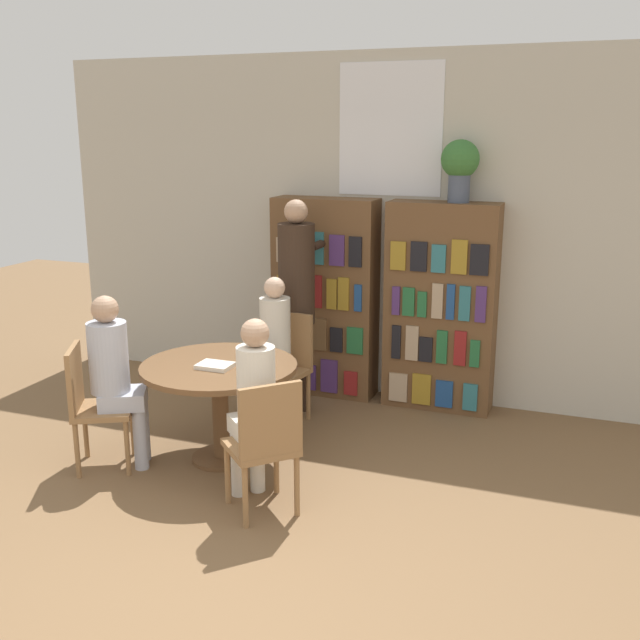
# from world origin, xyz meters

# --- Properties ---
(ground_plane) EXTENTS (16.00, 16.00, 0.00)m
(ground_plane) POSITION_xyz_m (0.00, 0.00, 0.00)
(ground_plane) COLOR brown
(wall_back) EXTENTS (6.40, 0.07, 3.00)m
(wall_back) POSITION_xyz_m (0.00, 3.40, 1.51)
(wall_back) COLOR beige
(wall_back) RESTS_ON ground_plane
(bookshelf_left) EXTENTS (0.92, 0.34, 1.78)m
(bookshelf_left) POSITION_xyz_m (-0.52, 3.21, 0.88)
(bookshelf_left) COLOR brown
(bookshelf_left) RESTS_ON ground_plane
(bookshelf_right) EXTENTS (0.92, 0.34, 1.78)m
(bookshelf_right) POSITION_xyz_m (0.52, 3.21, 0.88)
(bookshelf_right) COLOR brown
(bookshelf_right) RESTS_ON ground_plane
(flower_vase) EXTENTS (0.31, 0.31, 0.50)m
(flower_vase) POSITION_xyz_m (0.63, 3.21, 2.08)
(flower_vase) COLOR #475166
(flower_vase) RESTS_ON bookshelf_right
(reading_table) EXTENTS (1.12, 1.12, 0.73)m
(reading_table) POSITION_xyz_m (-0.72, 1.56, 0.60)
(reading_table) COLOR brown
(reading_table) RESTS_ON ground_plane
(chair_near_camera) EXTENTS (0.54, 0.54, 0.90)m
(chair_near_camera) POSITION_xyz_m (-1.51, 1.14, 0.50)
(chair_near_camera) COLOR olive
(chair_near_camera) RESTS_ON ground_plane
(chair_left_side) EXTENTS (0.45, 0.45, 0.90)m
(chair_left_side) POSITION_xyz_m (-0.60, 2.45, 0.50)
(chair_left_side) COLOR olive
(chair_left_side) RESTS_ON ground_plane
(chair_far_side) EXTENTS (0.57, 0.57, 0.90)m
(chair_far_side) POSITION_xyz_m (-0.07, 0.94, 0.50)
(chair_far_side) COLOR olive
(chair_far_side) RESTS_ON ground_plane
(seated_reader_left) EXTENTS (0.29, 0.38, 1.23)m
(seated_reader_left) POSITION_xyz_m (-0.62, 2.27, 0.69)
(seated_reader_left) COLOR beige
(seated_reader_left) RESTS_ON ground_plane
(seated_reader_right) EXTENTS (0.40, 0.40, 1.24)m
(seated_reader_right) POSITION_xyz_m (-0.21, 1.07, 0.70)
(seated_reader_right) COLOR silver
(seated_reader_right) RESTS_ON ground_plane
(seated_reader_back) EXTENTS (0.41, 0.39, 1.26)m
(seated_reader_back) POSITION_xyz_m (-1.36, 1.22, 0.72)
(seated_reader_back) COLOR #B2B7C6
(seated_reader_back) RESTS_ON ground_plane
(librarian_standing) EXTENTS (0.31, 0.58, 1.80)m
(librarian_standing) POSITION_xyz_m (-0.59, 2.71, 1.11)
(librarian_standing) COLOR #332319
(librarian_standing) RESTS_ON ground_plane
(open_book_on_table) EXTENTS (0.24, 0.18, 0.03)m
(open_book_on_table) POSITION_xyz_m (-0.71, 1.48, 0.75)
(open_book_on_table) COLOR silver
(open_book_on_table) RESTS_ON reading_table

